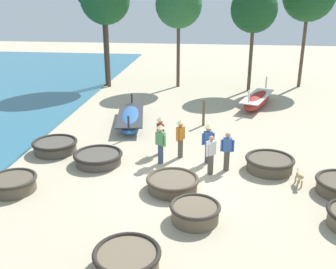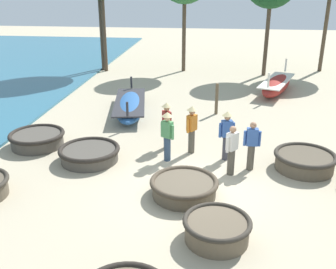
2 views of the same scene
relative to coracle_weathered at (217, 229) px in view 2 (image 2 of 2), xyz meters
name	(u,v)px [view 2 (image 2 of 2)]	position (x,y,z in m)	size (l,w,h in m)	color
ground_plane	(194,189)	(-0.65, 2.29, -0.30)	(80.00, 80.00, 0.00)	tan
coracle_weathered	(217,229)	(0.00, 0.00, 0.00)	(1.57, 1.57, 0.55)	brown
coracle_front_right	(37,139)	(-6.38, 4.74, -0.01)	(1.95, 1.95, 0.52)	#4C473F
coracle_beside_post	(184,187)	(-0.90, 1.91, -0.04)	(1.89, 1.89, 0.48)	brown
coracle_center	(305,160)	(2.71, 3.96, 0.00)	(1.92, 1.92, 0.55)	brown
coracle_far_right	(89,153)	(-4.16, 3.77, -0.04)	(2.00, 2.00, 0.48)	#4C473F
long_boat_blue_hull	(130,106)	(-3.88, 8.86, 0.03)	(2.02, 4.81, 1.14)	#285693
long_boat_green_hull	(277,85)	(3.06, 13.07, 0.12)	(2.50, 4.45, 1.46)	maroon
fisherman_by_coracle	(192,126)	(-0.89, 4.83, 0.66)	(0.37, 0.46, 1.67)	#4C473D
fisherman_standing_left	(227,132)	(0.27, 4.41, 0.66)	(0.51, 0.36, 1.67)	#383842
fisherman_standing_right	(167,122)	(-1.77, 5.12, 0.66)	(0.36, 0.47, 1.67)	#4C473D
fisherman_crouching	(232,149)	(0.40, 3.34, 0.54)	(0.39, 0.43, 1.57)	#4C473D
fisherman_hauling	(252,145)	(1.02, 3.76, 0.54)	(0.53, 0.22, 1.57)	#4C473D
fisherman_with_hat	(167,133)	(-1.63, 4.10, 0.66)	(0.46, 0.37, 1.67)	#2D425B
mooring_post_inland	(217,99)	(-0.06, 9.14, 0.39)	(0.14, 0.14, 1.38)	brown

